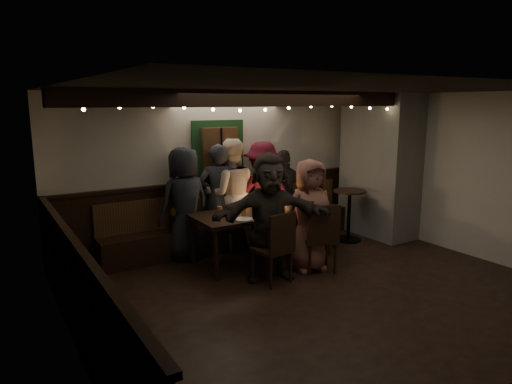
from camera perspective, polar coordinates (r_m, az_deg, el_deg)
room at (r=7.62m, az=7.35°, el=0.74°), size 6.02×5.01×2.62m
dining_table at (r=7.09m, az=0.85°, el=-2.91°), size 2.19×0.94×0.95m
chair_near_left at (r=6.17m, az=2.63°, el=-6.52°), size 0.51×0.51×1.00m
chair_near_right at (r=6.63m, az=8.15°, el=-5.26°), size 0.60×0.60×1.03m
chair_end at (r=7.89m, az=7.85°, el=-3.39°), size 0.50×0.50×0.84m
high_top at (r=8.28m, az=11.57°, el=-2.07°), size 0.57×0.57×0.92m
person_a at (r=7.22m, az=-8.91°, el=-1.40°), size 0.94×0.68×1.77m
person_b at (r=7.51m, az=-4.73°, el=-0.77°), size 0.77×0.65×1.78m
person_c at (r=7.63m, az=-3.19°, el=-0.29°), size 1.08×0.96×1.86m
person_d at (r=7.81m, az=0.82°, el=-0.24°), size 1.29×0.95×1.79m
person_e at (r=8.14m, az=3.57°, el=-0.41°), size 1.03×0.76×1.62m
person_f at (r=6.29m, az=1.70°, el=-3.11°), size 1.73×1.01×1.78m
person_g at (r=6.68m, az=6.71°, el=-2.91°), size 0.86×0.62×1.65m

